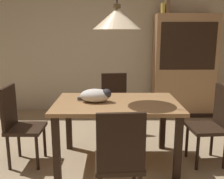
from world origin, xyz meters
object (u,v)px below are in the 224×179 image
Objects in this scene: dining_table at (117,110)px; chair_near_front at (120,158)px; pendant_lamp at (117,19)px; hutch_bookcase at (183,68)px; chair_left_side at (19,122)px; book_brown_thick at (167,7)px; cat_sleeping at (96,95)px; book_yellow_short at (163,9)px; chair_far_back at (115,102)px; chair_right_side at (214,121)px.

chair_near_front is (0.01, -0.88, -0.14)m from dining_table.
pendant_lamp is 2.40m from hutch_bookcase.
pendant_lamp is at bearing -124.23° from hutch_bookcase.
book_brown_thick is at bearing 42.56° from chair_left_side.
chair_left_side is 3.13m from book_brown_thick.
cat_sleeping is (0.90, -0.00, 0.32)m from chair_left_side.
chair_far_back is at bearing -130.55° from book_yellow_short.
cat_sleeping is (-0.22, -0.88, 0.32)m from chair_far_back.
dining_table is 1.51× the size of chair_right_side.
book_brown_thick reaches higher than dining_table.
chair_left_side is 3.88× the size of book_brown_thick.
dining_table is at bearing -0.03° from chair_left_side.
hutch_bookcase is at bearing 37.97° from chair_left_side.
hutch_bookcase is 9.25× the size of book_yellow_short.
book_brown_thick is at bearing 58.59° from cat_sleeping.
dining_table is at bearing 0.61° from cat_sleeping.
cat_sleeping is 2.44m from book_yellow_short.
chair_far_back is at bearing 75.78° from cat_sleeping.
chair_near_front is at bearing -141.78° from chair_right_side.
book_brown_thick is (0.07, 0.00, 0.02)m from book_yellow_short.
chair_far_back is at bearing 142.48° from chair_right_side.
chair_near_front is 3.88× the size of book_brown_thick.
dining_table is 1.14m from chair_left_side.
chair_near_front is at bearing -74.93° from cat_sleeping.
dining_table is 5.83× the size of book_brown_thick.
hutch_bookcase reaches higher than dining_table.
chair_far_back is 3.88× the size of book_brown_thick.
hutch_bookcase reaches higher than chair_right_side.
chair_near_front is 3.25m from book_brown_thick.
chair_right_side is (2.26, 0.01, 0.00)m from chair_left_side.
chair_far_back reaches higher than cat_sleeping.
cat_sleeping is (-0.23, -0.00, 0.18)m from dining_table.
dining_table is 1.01m from pendant_lamp.
chair_right_side is 1.92m from hutch_bookcase.
book_yellow_short is at bearing 49.45° from chair_far_back.
pendant_lamp reaches higher than hutch_bookcase.
cat_sleeping is at bearing -0.19° from chair_left_side.
pendant_lamp reaches higher than book_brown_thick.
chair_left_side is 1.00× the size of chair_right_side.
chair_far_back is at bearing 38.06° from chair_left_side.
chair_right_side is (1.14, -0.87, 0.00)m from chair_far_back.
dining_table is 0.89m from chair_far_back.
cat_sleeping is 0.87m from pendant_lamp.
book_yellow_short is at bearing 65.67° from pendant_lamp.
pendant_lamp is (1.13, -0.00, 1.15)m from chair_left_side.
book_yellow_short is (-0.28, 1.87, 1.43)m from chair_right_side.
cat_sleeping is at bearing -179.64° from chair_right_side.
hutch_bookcase is (2.41, 1.88, 0.38)m from chair_left_side.
chair_right_side is 4.65× the size of book_yellow_short.
book_brown_thick is at bearing 179.76° from hutch_bookcase.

